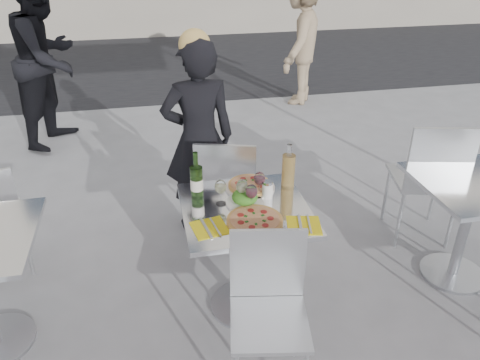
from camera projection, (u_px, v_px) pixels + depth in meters
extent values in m
plane|color=slate|center=(245.00, 306.00, 3.04)|extent=(80.00, 80.00, 0.00)
cube|color=black|center=(170.00, 59.00, 8.62)|extent=(24.00, 5.00, 0.00)
cylinder|color=#B7BABF|center=(245.00, 304.00, 3.03)|extent=(0.44, 0.44, 0.02)
cylinder|color=#B7BABF|center=(245.00, 260.00, 2.86)|extent=(0.07, 0.07, 0.72)
cube|color=silver|center=(245.00, 210.00, 2.68)|extent=(0.72, 0.72, 0.03)
cylinder|color=#B7BABF|center=(452.00, 273.00, 3.30)|extent=(0.44, 0.44, 0.02)
cylinder|color=#B7BABF|center=(464.00, 231.00, 3.13)|extent=(0.07, 0.07, 0.72)
cube|color=silver|center=(477.00, 184.00, 2.95)|extent=(0.72, 0.72, 0.03)
cylinder|color=silver|center=(253.00, 205.00, 3.70)|extent=(0.02, 0.02, 0.45)
cylinder|color=silver|center=(209.00, 204.00, 3.72)|extent=(0.02, 0.02, 0.45)
cylinder|color=silver|center=(251.00, 231.00, 3.39)|extent=(0.02, 0.02, 0.45)
cylinder|color=silver|center=(202.00, 229.00, 3.41)|extent=(0.02, 0.02, 0.45)
cube|color=silver|center=(228.00, 190.00, 3.44)|extent=(0.52, 0.52, 0.02)
cube|color=silver|center=(225.00, 175.00, 3.15)|extent=(0.41, 0.14, 0.45)
cylinder|color=silver|center=(236.00, 330.00, 2.58)|extent=(0.02, 0.02, 0.42)
cylinder|color=silver|center=(296.00, 329.00, 2.58)|extent=(0.02, 0.02, 0.42)
cube|color=silver|center=(269.00, 323.00, 2.33)|extent=(0.45, 0.45, 0.02)
cube|color=silver|center=(268.00, 263.00, 2.40)|extent=(0.39, 0.09, 0.42)
cylinder|color=silver|center=(23.00, 226.00, 3.47)|extent=(0.02, 0.02, 0.42)
cylinder|color=silver|center=(28.00, 251.00, 3.21)|extent=(0.02, 0.02, 0.42)
cylinder|color=silver|center=(433.00, 195.00, 3.81)|extent=(0.03, 0.03, 0.48)
cylinder|color=silver|center=(386.00, 194.00, 3.82)|extent=(0.03, 0.03, 0.48)
cylinder|color=silver|center=(451.00, 221.00, 3.47)|extent=(0.03, 0.03, 0.48)
cylinder|color=silver|center=(399.00, 220.00, 3.48)|extent=(0.03, 0.03, 0.48)
cube|color=silver|center=(423.00, 178.00, 3.52)|extent=(0.54, 0.54, 0.03)
cube|color=silver|center=(441.00, 161.00, 3.20)|extent=(0.45, 0.13, 0.48)
imported|color=black|center=(199.00, 139.00, 3.52)|extent=(0.57, 0.40, 1.52)
imported|color=black|center=(47.00, 58.00, 4.94)|extent=(1.01, 1.11, 1.87)
imported|color=tan|center=(300.00, 40.00, 6.15)|extent=(1.11, 1.27, 1.70)
cylinder|color=#DDA656|center=(255.00, 221.00, 2.54)|extent=(0.31, 0.31, 0.02)
cylinder|color=#D2C688|center=(255.00, 219.00, 2.54)|extent=(0.27, 0.27, 0.00)
cylinder|color=white|center=(250.00, 187.00, 2.87)|extent=(0.31, 0.31, 0.01)
cylinder|color=#DDA656|center=(250.00, 185.00, 2.86)|extent=(0.27, 0.27, 0.02)
cylinder|color=#D2C688|center=(250.00, 184.00, 2.86)|extent=(0.23, 0.23, 0.00)
cylinder|color=white|center=(245.00, 203.00, 2.71)|extent=(0.22, 0.22, 0.01)
ellipsoid|color=#23721C|center=(245.00, 197.00, 2.69)|extent=(0.15, 0.15, 0.08)
sphere|color=#B21914|center=(251.00, 193.00, 2.71)|extent=(0.03, 0.03, 0.03)
cylinder|color=#2F5620|center=(197.00, 183.00, 2.73)|extent=(0.07, 0.07, 0.20)
cone|color=#2F5620|center=(196.00, 167.00, 2.68)|extent=(0.07, 0.07, 0.03)
cylinder|color=#2F5620|center=(196.00, 160.00, 2.66)|extent=(0.03, 0.03, 0.10)
cylinder|color=silver|center=(197.00, 184.00, 2.73)|extent=(0.07, 0.08, 0.07)
cylinder|color=tan|center=(288.00, 172.00, 2.83)|extent=(0.08, 0.08, 0.22)
cylinder|color=white|center=(289.00, 151.00, 2.76)|extent=(0.03, 0.03, 0.08)
cylinder|color=white|center=(267.00, 191.00, 2.76)|extent=(0.06, 0.06, 0.09)
cylinder|color=silver|center=(268.00, 183.00, 2.73)|extent=(0.06, 0.06, 0.02)
cylinder|color=white|center=(221.00, 204.00, 2.71)|extent=(0.06, 0.06, 0.00)
cylinder|color=white|center=(221.00, 197.00, 2.69)|extent=(0.01, 0.01, 0.09)
ellipsoid|color=white|center=(221.00, 187.00, 2.66)|extent=(0.07, 0.07, 0.08)
ellipsoid|color=beige|center=(221.00, 188.00, 2.66)|extent=(0.05, 0.05, 0.05)
cylinder|color=white|center=(242.00, 203.00, 2.72)|extent=(0.06, 0.06, 0.00)
cylinder|color=white|center=(242.00, 197.00, 2.69)|extent=(0.01, 0.01, 0.09)
ellipsoid|color=white|center=(242.00, 186.00, 2.66)|extent=(0.07, 0.07, 0.08)
ellipsoid|color=beige|center=(242.00, 188.00, 2.67)|extent=(0.05, 0.05, 0.05)
cylinder|color=white|center=(251.00, 209.00, 2.66)|extent=(0.06, 0.06, 0.00)
cylinder|color=white|center=(251.00, 202.00, 2.64)|extent=(0.01, 0.01, 0.09)
ellipsoid|color=white|center=(251.00, 191.00, 2.61)|extent=(0.07, 0.07, 0.08)
ellipsoid|color=#4A0A18|center=(251.00, 193.00, 2.61)|extent=(0.05, 0.05, 0.05)
cylinder|color=white|center=(259.00, 195.00, 2.80)|extent=(0.06, 0.06, 0.00)
cylinder|color=white|center=(259.00, 189.00, 2.78)|extent=(0.01, 0.01, 0.09)
ellipsoid|color=white|center=(260.00, 178.00, 2.74)|extent=(0.07, 0.07, 0.08)
ellipsoid|color=#4A0A18|center=(259.00, 180.00, 2.75)|extent=(0.05, 0.05, 0.05)
cube|color=yellow|center=(210.00, 228.00, 2.49)|extent=(0.21, 0.21, 0.00)
cube|color=#B7BABF|center=(206.00, 228.00, 2.49)|extent=(0.05, 0.20, 0.00)
cube|color=#B7BABF|center=(215.00, 226.00, 2.50)|extent=(0.04, 0.18, 0.00)
cube|color=yellow|center=(304.00, 225.00, 2.52)|extent=(0.21, 0.21, 0.00)
cube|color=#B7BABF|center=(300.00, 225.00, 2.51)|extent=(0.06, 0.20, 0.00)
cube|color=#B7BABF|center=(309.00, 224.00, 2.52)|extent=(0.05, 0.18, 0.00)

